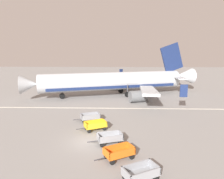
# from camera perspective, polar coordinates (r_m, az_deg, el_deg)

# --- Properties ---
(ground_plane) EXTENTS (220.00, 220.00, 0.00)m
(ground_plane) POSITION_cam_1_polar(r_m,az_deg,el_deg) (21.50, -6.08, -14.46)
(ground_plane) COLOR gray
(apron_stripe) EXTENTS (120.00, 0.36, 0.01)m
(apron_stripe) POSITION_cam_1_polar(r_m,az_deg,el_deg) (33.26, -3.12, -5.32)
(apron_stripe) COLOR silver
(apron_stripe) RESTS_ON ground
(airplane) EXTENTS (36.82, 29.91, 11.34)m
(airplane) POSITION_cam_1_polar(r_m,az_deg,el_deg) (42.48, 1.58, 2.35)
(airplane) COLOR #B2B7BC
(airplane) RESTS_ON ground
(baggage_cart_nearest) EXTENTS (3.49, 2.40, 1.07)m
(baggage_cart_nearest) POSITION_cam_1_polar(r_m,az_deg,el_deg) (15.57, 8.14, -22.45)
(baggage_cart_nearest) COLOR gray
(baggage_cart_nearest) RESTS_ON ground
(baggage_cart_second_in_row) EXTENTS (3.46, 2.44, 1.07)m
(baggage_cart_second_in_row) POSITION_cam_1_polar(r_m,az_deg,el_deg) (18.01, 1.98, -17.46)
(baggage_cart_second_in_row) COLOR orange
(baggage_cart_second_in_row) RESTS_ON ground
(baggage_cart_third_in_row) EXTENTS (3.61, 2.10, 1.07)m
(baggage_cart_third_in_row) POSITION_cam_1_polar(r_m,az_deg,el_deg) (20.67, -0.64, -13.62)
(baggage_cart_third_in_row) COLOR gray
(baggage_cart_third_in_row) RESTS_ON ground
(baggage_cart_fourth_in_row) EXTENTS (3.52, 2.34, 1.07)m
(baggage_cart_fourth_in_row) POSITION_cam_1_polar(r_m,az_deg,el_deg) (24.05, -4.79, -10.11)
(baggage_cart_fourth_in_row) COLOR gold
(baggage_cart_fourth_in_row) RESTS_ON ground
(baggage_cart_far_end) EXTENTS (3.58, 2.19, 1.07)m
(baggage_cart_far_end) POSITION_cam_1_polar(r_m,az_deg,el_deg) (27.05, -6.25, -7.78)
(baggage_cart_far_end) COLOR gray
(baggage_cart_far_end) RESTS_ON ground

